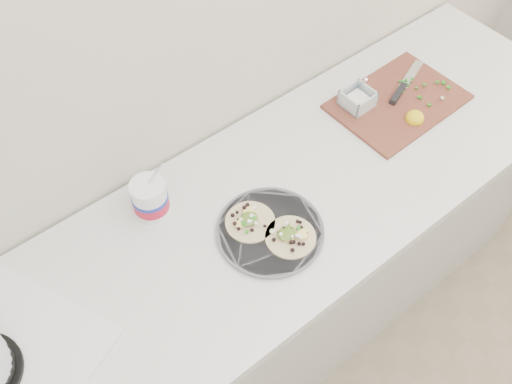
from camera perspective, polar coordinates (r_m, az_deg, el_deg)
counter at (r=2.01m, az=-0.27°, el=-9.43°), size 2.44×0.66×0.90m
taco_plate at (r=1.57m, az=1.43°, el=-3.76°), size 0.30×0.30×0.04m
tub at (r=1.60m, az=-10.50°, el=-0.44°), size 0.10×0.10×0.23m
cutboard at (r=1.96m, az=13.73°, el=9.07°), size 0.43×0.31×0.07m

